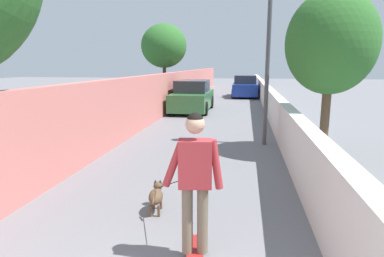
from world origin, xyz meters
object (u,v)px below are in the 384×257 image
tree_left_mid (164,46)px  tree_right_far (331,43)px  lamp_post (269,31)px  skateboard (195,253)px  dog (156,195)px  car_near (193,97)px  car_far (245,87)px  person_skateboarder (195,173)px

tree_left_mid → tree_right_far: tree_left_mid is taller
lamp_post → skateboard: lamp_post is taller
skateboard → dog: size_ratio=0.56×
tree_left_mid → lamp_post: (-10.65, -5.64, -0.21)m
car_near → car_far: (7.76, -2.57, -0.00)m
tree_left_mid → tree_right_far: (-11.50, -7.08, -0.61)m
tree_right_far → lamp_post: size_ratio=0.86×
tree_right_far → skateboard: tree_right_far is taller
person_skateboarder → lamp_post: bearing=-10.8°
tree_right_far → person_skateboarder: (-5.12, 2.58, -1.73)m
lamp_post → person_skateboarder: bearing=169.2°
car_near → lamp_post: bearing=-154.0°
person_skateboarder → car_near: bearing=9.3°
lamp_post → tree_right_far: bearing=-120.6°
dog → car_near: car_near is taller
skateboard → car_near: 12.65m
car_far → skateboard: bearing=178.5°
person_skateboarder → car_near: 12.64m
person_skateboarder → skateboard: bearing=-26.6°
tree_right_far → tree_left_mid: bearing=31.6°
skateboard → person_skateboarder: bearing=153.4°
dog → skateboard: bearing=-145.4°
tree_left_mid → person_skateboarder: 17.38m
person_skateboarder → car_far: 20.24m
lamp_post → dog: bearing=158.1°
skateboard → car_near: (12.47, 2.03, 0.65)m
tree_left_mid → lamp_post: tree_left_mid is taller
tree_left_mid → skateboard: 17.54m
lamp_post → dog: 5.96m
tree_left_mid → car_near: size_ratio=1.12×
lamp_post → skateboard: size_ratio=5.79×
tree_right_far → lamp_post: 1.72m
person_skateboarder → car_near: size_ratio=0.40×
person_skateboarder → car_far: person_skateboarder is taller
tree_left_mid → car_far: (3.61, -5.04, -2.70)m
skateboard → person_skateboarder: person_skateboarder is taller
tree_right_far → dog: (-3.97, 3.38, -2.54)m
lamp_post → dog: size_ratio=3.21×
tree_right_far → person_skateboarder: size_ratio=2.41×
tree_left_mid → dog: 16.21m
skateboard → dog: dog is taller
tree_right_far → person_skateboarder: tree_right_far is taller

